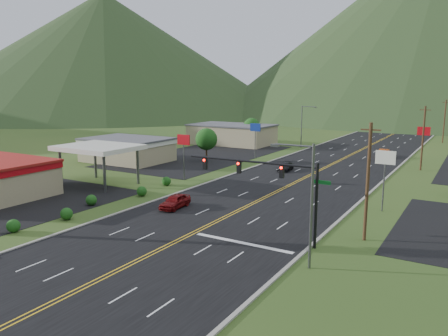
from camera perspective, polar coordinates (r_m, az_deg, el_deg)
The scene contains 23 objects.
ground at distance 31.00m, azimuth -17.16°, elevation -14.38°, with size 500.00×500.00×0.00m, color #234117.
road at distance 31.00m, azimuth -17.16°, elevation -14.38°, with size 20.00×460.00×0.04m, color black.
curb_east at distance 25.13m, azimuth -0.32°, elevation -20.12°, with size 0.30×460.00×0.14m, color gray.
traffic_signal at distance 36.51m, azimuth 6.07°, elevation -1.37°, with size 13.10×0.43×7.00m.
streetlight_east at distance 31.21m, azimuth 10.84°, elevation -3.82°, with size 3.28×0.25×9.00m.
streetlight_west at distance 94.78m, azimuth 10.29°, elevation 5.71°, with size 3.28×0.25×9.00m.
gas_canopy at distance 59.84m, azimuth -16.06°, elevation 2.47°, with size 10.00×8.00×5.30m.
building_west_mid at distance 78.41m, azimuth -12.51°, elevation 2.52°, with size 14.40×10.40×4.10m.
building_west_far at distance 100.14m, azimuth 1.03°, elevation 4.45°, with size 18.40×11.40×4.50m.
pole_sign_west_a at distance 60.51m, azimuth -5.30°, elevation 3.09°, with size 2.00×0.18×6.40m.
pole_sign_west_b at distance 79.25m, azimuth 4.11°, elevation 4.86°, with size 2.00×0.18×6.40m.
pole_sign_east_a at distance 47.89m, azimuth 20.30°, elevation 0.53°, with size 2.00×0.18×6.40m.
pole_sign_east_b at distance 79.34m, azimuth 24.60°, elevation 3.94°, with size 2.00×0.18×6.40m.
tree_west_a at distance 76.30m, azimuth -2.32°, elevation 3.78°, with size 3.84×3.84×5.82m.
tree_west_b at distance 102.07m, azimuth 3.62°, elevation 5.46°, with size 3.84×3.84×5.82m.
utility_pole_a at distance 38.13m, azimuth 18.25°, elevation -1.65°, with size 1.60×0.28×10.00m.
utility_pole_b at distance 74.34m, azimuth 24.56°, elevation 3.62°, with size 1.60×0.28×10.00m.
utility_pole_c at distance 114.05m, azimuth 26.84°, elevation 5.51°, with size 1.60×0.28×10.00m.
mountain_n at distance 241.31m, azimuth 26.57°, elevation 16.50°, with size 220.00×220.00×85.00m, color #203317.
mountain_nw at distance 238.79m, azimuth -15.21°, elevation 14.27°, with size 190.00×190.00×60.00m, color #203317.
car_red_near at distance 47.16m, azimuth -6.41°, elevation -4.39°, with size 1.75×4.35×1.48m, color #670B0C.
car_dark_mid at distance 68.45m, azimuth 8.05°, elevation 0.14°, with size 1.73×4.26×1.24m, color black.
car_red_far at distance 86.19m, azimuth 20.21°, elevation 1.83°, with size 1.66×4.76×1.57m, color #9E3C11.
Camera 1 is at (21.31, -18.53, 12.79)m, focal length 35.00 mm.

